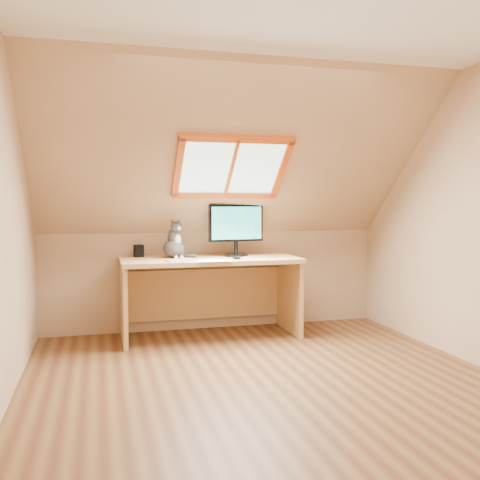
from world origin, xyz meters
name	(u,v)px	position (x,y,z in m)	size (l,w,h in m)	color
ground	(266,381)	(0.00, 0.00, 0.00)	(3.50, 3.50, 0.00)	brown
room_shell	(270,185)	(0.00, -0.09, 1.43)	(3.52, 3.52, 2.41)	tan
desk	(209,280)	(-0.13, 1.45, 0.54)	(1.70, 0.74, 0.78)	tan
monitor	(236,227)	(0.15, 1.44, 1.07)	(0.56, 0.23, 0.51)	black
cat	(174,244)	(-0.46, 1.46, 0.91)	(0.28, 0.31, 0.38)	#45403D
desk_speaker	(139,251)	(-0.79, 1.63, 0.84)	(0.08, 0.08, 0.12)	black
graphics_tablet	(181,260)	(-0.44, 1.16, 0.78)	(0.28, 0.20, 0.01)	#B2B2B7
mouse	(236,257)	(0.08, 1.18, 0.79)	(0.06, 0.11, 0.03)	black
papers	(212,260)	(-0.16, 1.12, 0.78)	(0.33, 0.27, 0.00)	white
cables	(257,257)	(0.31, 1.26, 0.78)	(0.51, 0.26, 0.01)	silver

